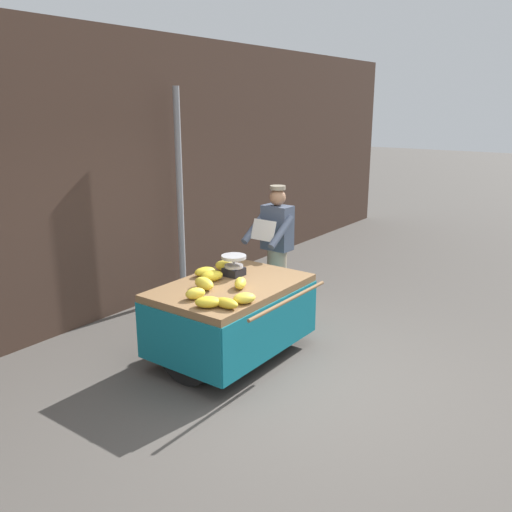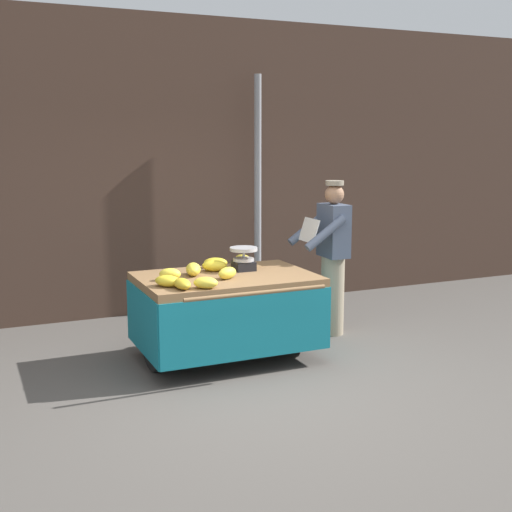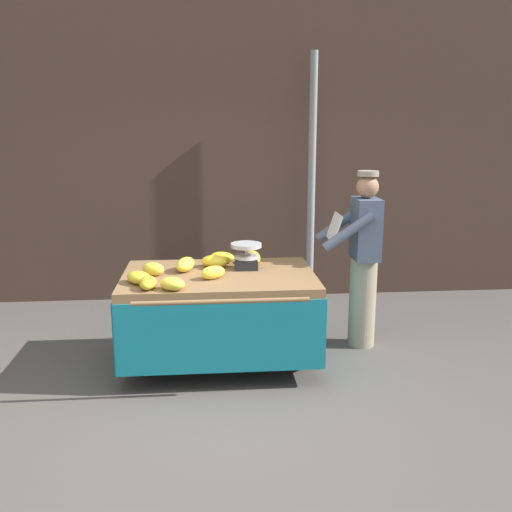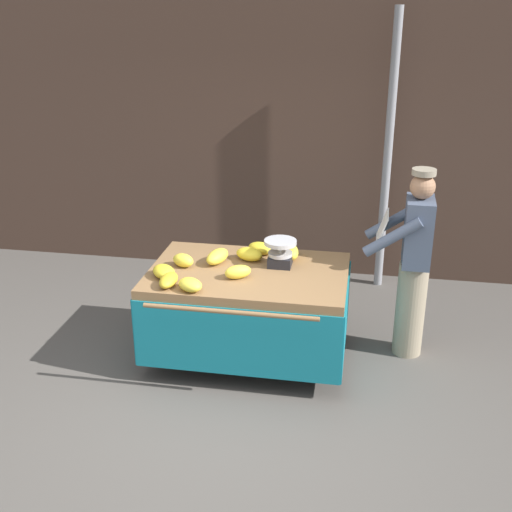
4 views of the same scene
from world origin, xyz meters
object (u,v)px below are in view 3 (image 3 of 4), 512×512
Objects in this scene: banana_bunch_7 at (153,269)px; banana_bunch_3 at (172,284)px; banana_bunch_8 at (222,257)px; street_pole at (311,181)px; banana_bunch_5 at (252,257)px; banana_bunch_0 at (213,272)px; vendor_person at (363,259)px; banana_bunch_6 at (185,264)px; banana_bunch_4 at (215,261)px; banana_bunch_2 at (148,283)px; weighing_scale at (246,256)px; banana_bunch_1 at (139,278)px; banana_cart at (219,298)px.

banana_bunch_3 is at bearing -67.59° from banana_bunch_7.
banana_bunch_8 is (0.61, 0.41, -0.01)m from banana_bunch_7.
banana_bunch_5 is at bearing -118.98° from street_pole.
banana_bunch_0 is 0.92× the size of banana_bunch_8.
vendor_person is at bearing 24.90° from banana_bunch_3.
banana_bunch_6 is at bearing -160.85° from banana_bunch_5.
vendor_person is (1.06, 0.02, -0.04)m from banana_bunch_5.
vendor_person reaches higher than banana_bunch_4.
banana_bunch_7 is at bearing 88.88° from banana_bunch_2.
weighing_scale is at bearing 46.95° from banana_bunch_0.
weighing_scale is 0.84m from banana_bunch_7.
banana_bunch_2 is (-0.52, -0.24, -0.01)m from banana_bunch_0.
vendor_person is (2.05, 0.61, -0.03)m from banana_bunch_1.
banana_bunch_7 is 0.73m from banana_bunch_8.
banana_bunch_3 is (0.29, -0.21, 0.00)m from banana_bunch_1.
banana_bunch_8 is at bearing 177.76° from vendor_person.
banana_cart is 0.45m from weighing_scale.
banana_bunch_5 reaches higher than banana_bunch_0.
vendor_person is (0.24, -1.47, -0.60)m from street_pole.
banana_bunch_6 is (-0.55, -0.04, -0.06)m from weighing_scale.
banana_bunch_7 is (-0.27, -0.13, -0.00)m from banana_bunch_6.
weighing_scale is 1.01m from banana_bunch_1.
banana_bunch_7 is at bearing -179.31° from banana_cart.
street_pole reaches higher than banana_cart.
banana_bunch_7 is (-0.82, -0.17, -0.06)m from weighing_scale.
weighing_scale is at bearing -49.16° from banana_bunch_8.
banana_bunch_5 is at bearing 53.10° from banana_bunch_0.
vendor_person is at bearing 10.35° from banana_bunch_7.
banana_bunch_2 is at bearing 162.25° from banana_bunch_3.
banana_bunch_3 reaches higher than banana_cart.
banana_bunch_4 is at bearing -126.69° from street_pole.
banana_bunch_3 is 0.88× the size of banana_bunch_4.
banana_bunch_4 reaches higher than banana_bunch_2.
banana_bunch_4 is at bearing 63.96° from banana_bunch_3.
banana_cart is 6.77× the size of banana_bunch_1.
banana_bunch_8 reaches higher than banana_bunch_3.
banana_bunch_5 reaches higher than banana_bunch_1.
banana_bunch_7 is 0.83× the size of banana_bunch_8.
banana_bunch_7 is (-0.51, 0.16, 0.00)m from banana_bunch_0.
banana_cart is at bearing 72.37° from banana_bunch_0.
banana_bunch_4 reaches higher than banana_cart.
banana_bunch_8 is at bearing 40.15° from banana_bunch_6.
street_pole is at bearing 61.70° from weighing_scale.
street_pole is 2.05m from banana_bunch_4.
vendor_person is (1.76, 0.82, -0.03)m from banana_bunch_3.
banana_bunch_1 is (-1.81, -2.08, -0.57)m from street_pole.
banana_bunch_3 is at bearing -131.15° from banana_bunch_5.
banana_cart is at bearing -122.22° from street_pole.
street_pole reaches higher than banana_bunch_4.
vendor_person is at bearing -2.24° from banana_bunch_8.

